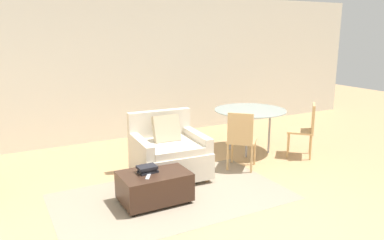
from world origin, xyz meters
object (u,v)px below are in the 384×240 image
(dining_table, at_px, (250,114))
(dining_chair_near_right, at_px, (306,126))
(armchair, at_px, (169,153))
(book_stack, at_px, (147,169))
(ottoman, at_px, (154,186))
(tv_remote_primary, at_px, (148,177))
(dining_chair_near_left, at_px, (241,137))

(dining_table, height_order, dining_chair_near_right, dining_chair_near_right)
(armchair, bearing_deg, book_stack, -132.10)
(armchair, relative_size, ottoman, 1.24)
(dining_table, bearing_deg, dining_chair_near_right, -45.00)
(ottoman, relative_size, book_stack, 3.43)
(tv_remote_primary, relative_size, dining_chair_near_right, 0.18)
(book_stack, xyz_separation_m, tv_remote_primary, (-0.05, -0.14, -0.04))
(armchair, xyz_separation_m, dining_chair_near_left, (1.07, -0.27, 0.16))
(tv_remote_primary, relative_size, dining_table, 0.13)
(ottoman, distance_m, book_stack, 0.23)
(armchair, bearing_deg, dining_chair_near_left, -14.38)
(ottoman, xyz_separation_m, book_stack, (-0.07, 0.04, 0.22))
(book_stack, bearing_deg, armchair, 47.90)
(armchair, height_order, dining_chair_near_right, armchair)
(armchair, bearing_deg, tv_remote_primary, -128.75)
(ottoman, distance_m, dining_table, 2.53)
(dining_table, distance_m, dining_chair_near_left, 0.95)
(tv_remote_primary, bearing_deg, book_stack, 70.98)
(ottoman, bearing_deg, dining_table, 25.50)
(dining_chair_near_right, bearing_deg, dining_chair_near_left, -180.00)
(book_stack, height_order, dining_chair_near_right, dining_chair_near_right)
(book_stack, relative_size, dining_chair_near_left, 0.27)
(book_stack, distance_m, tv_remote_primary, 0.16)
(ottoman, height_order, book_stack, book_stack)
(armchair, xyz_separation_m, tv_remote_primary, (-0.63, -0.79, 0.04))
(dining_table, xyz_separation_m, dining_chair_near_right, (0.66, -0.66, -0.16))
(book_stack, bearing_deg, dining_chair_near_left, 12.58)
(ottoman, height_order, dining_chair_near_left, dining_chair_near_left)
(ottoman, xyz_separation_m, dining_chair_near_right, (2.91, 0.41, 0.31))
(armchair, relative_size, tv_remote_primary, 6.30)
(armchair, distance_m, tv_remote_primary, 1.01)
(book_stack, bearing_deg, dining_table, 23.99)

